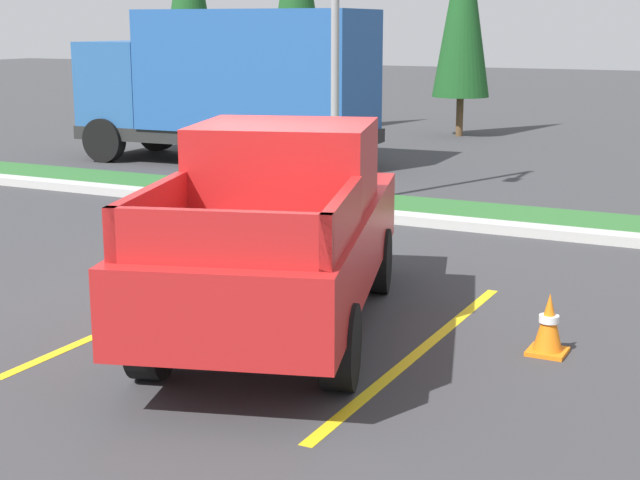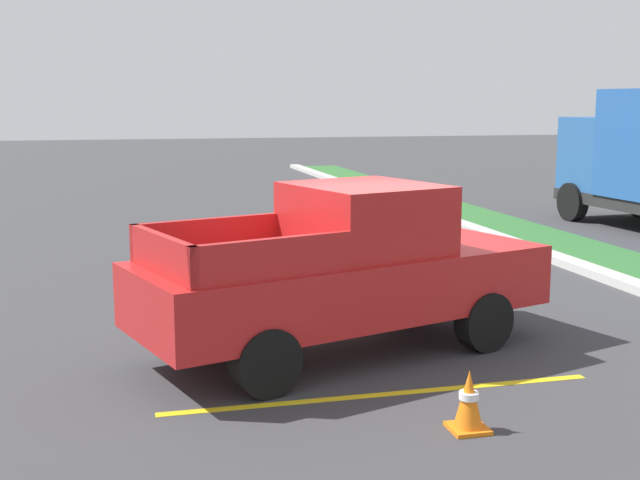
% 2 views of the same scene
% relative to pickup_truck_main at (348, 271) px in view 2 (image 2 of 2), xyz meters
% --- Properties ---
extents(ground_plane, '(120.00, 120.00, 0.00)m').
position_rel_pickup_truck_main_xyz_m(ground_plane, '(-0.58, 0.58, -1.04)').
color(ground_plane, '#38383A').
extents(parking_line_near, '(0.12, 4.80, 0.01)m').
position_rel_pickup_truck_main_xyz_m(parking_line_near, '(-1.53, -0.05, -1.04)').
color(parking_line_near, yellow).
rests_on(parking_line_near, ground).
extents(parking_line_far, '(0.12, 4.80, 0.01)m').
position_rel_pickup_truck_main_xyz_m(parking_line_far, '(1.57, -0.05, -1.04)').
color(parking_line_far, yellow).
rests_on(parking_line_far, ground).
extents(pickup_truck_main, '(3.38, 5.55, 2.10)m').
position_rel_pickup_truck_main_xyz_m(pickup_truck_main, '(0.00, 0.00, 0.00)').
color(pickup_truck_main, black).
rests_on(pickup_truck_main, ground).
extents(traffic_cone, '(0.36, 0.36, 0.60)m').
position_rel_pickup_truck_main_xyz_m(traffic_cone, '(2.68, 0.43, -0.75)').
color(traffic_cone, orange).
rests_on(traffic_cone, ground).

